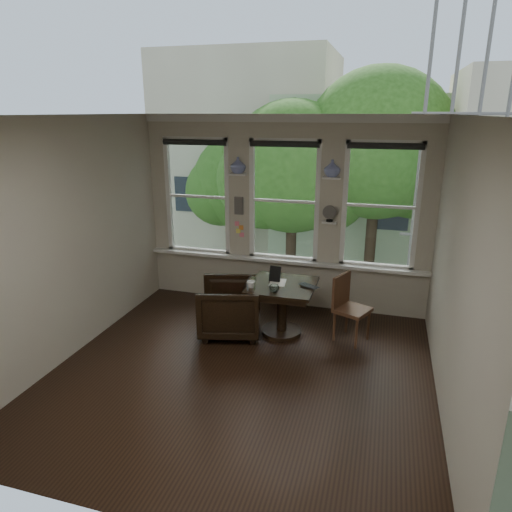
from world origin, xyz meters
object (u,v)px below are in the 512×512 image
(laptop, at_px, (307,287))
(mug, at_px, (251,285))
(armchair_left, at_px, (229,308))
(side_chair_right, at_px, (352,309))
(table, at_px, (282,309))

(laptop, bearing_deg, mug, -132.34)
(armchair_left, distance_m, side_chair_right, 1.71)
(side_chair_right, xyz_separation_m, laptop, (-0.62, -0.12, 0.30))
(armchair_left, bearing_deg, laptop, 83.69)
(side_chair_right, xyz_separation_m, mug, (-1.34, -0.34, 0.34))
(table, bearing_deg, laptop, -7.09)
(table, relative_size, side_chair_right, 0.98)
(armchair_left, relative_size, mug, 7.78)
(side_chair_right, bearing_deg, armchair_left, 123.40)
(side_chair_right, height_order, mug, side_chair_right)
(side_chair_right, relative_size, mug, 8.37)
(mug, bearing_deg, side_chair_right, 14.37)
(table, relative_size, armchair_left, 1.05)
(armchair_left, height_order, laptop, armchair_left)
(armchair_left, bearing_deg, side_chair_right, 84.75)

